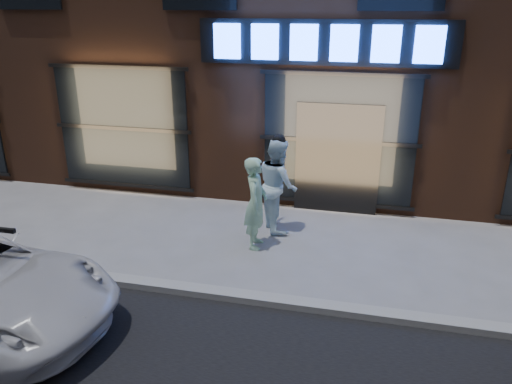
{
  "coord_description": "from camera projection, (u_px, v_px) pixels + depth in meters",
  "views": [
    {
      "loc": [
        0.65,
        -6.45,
        4.36
      ],
      "look_at": [
        -1.25,
        1.6,
        1.2
      ],
      "focal_mm": 35.0,
      "sensor_mm": 36.0,
      "label": 1
    }
  ],
  "objects": [
    {
      "name": "ground",
      "position": [
        312.0,
        309.0,
        7.56
      ],
      "size": [
        90.0,
        90.0,
        0.0
      ],
      "primitive_type": "plane",
      "color": "slate",
      "rests_on": "ground"
    },
    {
      "name": "man_bowtie",
      "position": [
        256.0,
        203.0,
        9.22
      ],
      "size": [
        0.47,
        0.67,
        1.76
      ],
      "primitive_type": "imported",
      "rotation": [
        0.0,
        0.0,
        1.64
      ],
      "color": "#9ECFA5",
      "rests_on": "ground"
    },
    {
      "name": "man_cap",
      "position": [
        278.0,
        185.0,
        9.95
      ],
      "size": [
        1.06,
        1.15,
        1.89
      ],
      "primitive_type": "imported",
      "rotation": [
        0.0,
        0.0,
        2.06
      ],
      "color": "white",
      "rests_on": "ground"
    },
    {
      "name": "curb",
      "position": [
        312.0,
        306.0,
        7.54
      ],
      "size": [
        60.0,
        0.25,
        0.12
      ],
      "primitive_type": "cube",
      "color": "gray",
      "rests_on": "ground"
    }
  ]
}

